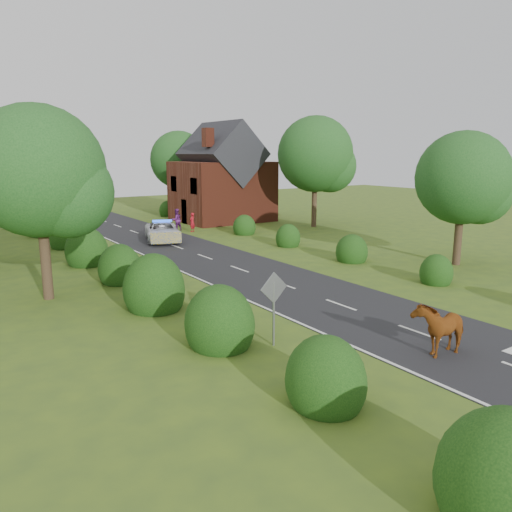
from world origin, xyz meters
TOP-DOWN VIEW (x-y plane):
  - ground at (0.00, 0.00)m, footprint 120.00×120.00m
  - road at (0.00, 15.00)m, footprint 6.00×70.00m
  - road_markings at (-1.60, 12.93)m, footprint 4.96×70.00m
  - hedgerow_left at (-6.51, 11.69)m, footprint 2.75×50.41m
  - hedgerow_right at (6.60, 11.21)m, footprint 2.10×45.78m
  - tree_left_a at (-9.75, 11.86)m, footprint 5.74×5.60m
  - tree_right_a at (11.23, 5.87)m, footprint 5.33×5.20m
  - tree_right_b at (14.29, 21.84)m, footprint 6.56×6.40m
  - tree_right_c at (9.27, 37.85)m, footprint 6.15×6.00m
  - road_sign at (-5.00, 2.00)m, footprint 1.06×0.08m
  - house at (9.49, 30.00)m, footprint 8.00×7.40m
  - cow at (-0.93, -1.46)m, footprint 2.04×1.08m
  - police_van at (0.22, 22.81)m, footprint 3.78×5.51m
  - pedestrian_red at (3.96, 25.40)m, footprint 0.68×0.62m
  - pedestrian_purple at (3.17, 26.66)m, footprint 0.91×0.73m

SIDE VIEW (x-z plane):
  - ground at x=0.00m, z-range 0.00..0.00m
  - road at x=0.00m, z-range 0.00..0.02m
  - road_markings at x=-1.60m, z-range 0.02..0.03m
  - hedgerow_right at x=6.60m, z-range -0.50..1.60m
  - police_van at x=0.22m, z-range -0.07..1.47m
  - cow at x=-0.93m, z-range 0.00..1.44m
  - hedgerow_left at x=-6.51m, z-range -0.75..2.25m
  - pedestrian_red at x=3.96m, z-range 0.00..1.56m
  - pedestrian_purple at x=3.17m, z-range 0.00..1.81m
  - road_sign at x=-5.00m, z-range 0.39..2.92m
  - house at x=9.49m, z-range -0.80..8.37m
  - tree_right_a at x=11.23m, z-range 0.96..8.52m
  - tree_left_a at x=-9.75m, z-range 1.15..9.53m
  - tree_right_c at x=9.27m, z-range 1.05..9.63m
  - tree_right_b at x=14.29m, z-range 1.24..10.64m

